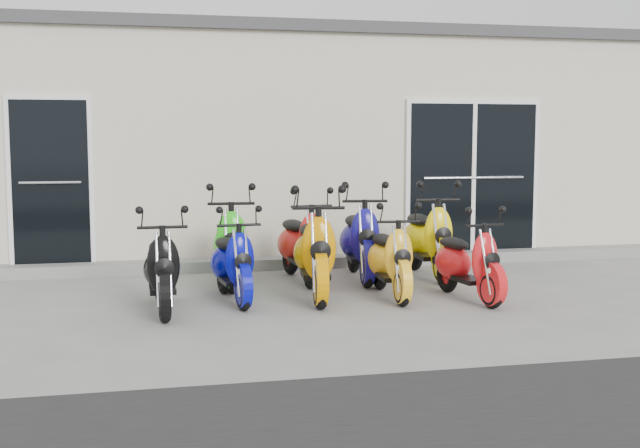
{
  "coord_description": "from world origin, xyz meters",
  "views": [
    {
      "loc": [
        -2.04,
        -8.63,
        1.77
      ],
      "look_at": [
        0.0,
        0.6,
        0.75
      ],
      "focal_mm": 45.0,
      "sensor_mm": 36.0,
      "label": 1
    }
  ],
  "objects_px": {
    "scooter_back_blue": "(360,230)",
    "scooter_front_red": "(468,252)",
    "scooter_front_black": "(162,257)",
    "scooter_front_orange_a": "(315,241)",
    "scooter_back_red": "(302,233)",
    "scooter_front_blue": "(232,253)",
    "scooter_back_yellow": "(428,228)",
    "scooter_front_orange_b": "(390,249)",
    "scooter_back_green": "(230,233)"
  },
  "relations": [
    {
      "from": "scooter_front_blue",
      "to": "scooter_back_yellow",
      "type": "distance_m",
      "value": 2.8
    },
    {
      "from": "scooter_front_blue",
      "to": "scooter_front_orange_a",
      "type": "relative_size",
      "value": 0.84
    },
    {
      "from": "scooter_front_orange_a",
      "to": "scooter_front_orange_b",
      "type": "bearing_deg",
      "value": -3.06
    },
    {
      "from": "scooter_front_black",
      "to": "scooter_front_orange_b",
      "type": "xyz_separation_m",
      "value": [
        2.49,
        0.2,
        -0.01
      ]
    },
    {
      "from": "scooter_back_yellow",
      "to": "scooter_front_orange_a",
      "type": "bearing_deg",
      "value": -147.05
    },
    {
      "from": "scooter_back_blue",
      "to": "scooter_back_red",
      "type": "bearing_deg",
      "value": -177.09
    },
    {
      "from": "scooter_front_black",
      "to": "scooter_back_yellow",
      "type": "height_order",
      "value": "scooter_back_yellow"
    },
    {
      "from": "scooter_front_red",
      "to": "scooter_front_blue",
      "type": "bearing_deg",
      "value": 162.17
    },
    {
      "from": "scooter_back_red",
      "to": "scooter_front_orange_a",
      "type": "bearing_deg",
      "value": -100.49
    },
    {
      "from": "scooter_front_orange_a",
      "to": "scooter_back_blue",
      "type": "height_order",
      "value": "scooter_front_orange_a"
    },
    {
      "from": "scooter_front_red",
      "to": "scooter_back_yellow",
      "type": "xyz_separation_m",
      "value": [
        0.08,
        1.48,
        0.1
      ]
    },
    {
      "from": "scooter_back_red",
      "to": "scooter_back_yellow",
      "type": "xyz_separation_m",
      "value": [
        1.62,
        -0.05,
        0.03
      ]
    },
    {
      "from": "scooter_front_black",
      "to": "scooter_front_orange_a",
      "type": "height_order",
      "value": "scooter_front_orange_a"
    },
    {
      "from": "scooter_front_orange_b",
      "to": "scooter_back_blue",
      "type": "bearing_deg",
      "value": 94.11
    },
    {
      "from": "scooter_front_blue",
      "to": "scooter_back_green",
      "type": "distance_m",
      "value": 1.03
    },
    {
      "from": "scooter_front_blue",
      "to": "scooter_front_orange_a",
      "type": "bearing_deg",
      "value": -6.75
    },
    {
      "from": "scooter_front_black",
      "to": "scooter_back_blue",
      "type": "relative_size",
      "value": 0.89
    },
    {
      "from": "scooter_back_green",
      "to": "scooter_back_yellow",
      "type": "bearing_deg",
      "value": 3.93
    },
    {
      "from": "scooter_back_red",
      "to": "scooter_back_blue",
      "type": "bearing_deg",
      "value": -10.37
    },
    {
      "from": "scooter_back_blue",
      "to": "scooter_front_red",
      "type": "bearing_deg",
      "value": -54.64
    },
    {
      "from": "scooter_front_blue",
      "to": "scooter_back_red",
      "type": "xyz_separation_m",
      "value": [
        0.98,
        1.07,
        0.06
      ]
    },
    {
      "from": "scooter_front_black",
      "to": "scooter_front_red",
      "type": "distance_m",
      "value": 3.28
    },
    {
      "from": "scooter_front_orange_a",
      "to": "scooter_back_blue",
      "type": "xyz_separation_m",
      "value": [
        0.8,
        1.03,
        -0.01
      ]
    },
    {
      "from": "scooter_front_black",
      "to": "scooter_back_yellow",
      "type": "bearing_deg",
      "value": 21.09
    },
    {
      "from": "scooter_front_black",
      "to": "scooter_back_green",
      "type": "bearing_deg",
      "value": 57.22
    },
    {
      "from": "scooter_front_black",
      "to": "scooter_front_orange_a",
      "type": "relative_size",
      "value": 0.87
    },
    {
      "from": "scooter_front_orange_a",
      "to": "scooter_back_red",
      "type": "relative_size",
      "value": 1.08
    },
    {
      "from": "scooter_front_orange_a",
      "to": "scooter_front_red",
      "type": "distance_m",
      "value": 1.68
    },
    {
      "from": "scooter_front_orange_b",
      "to": "scooter_back_green",
      "type": "distance_m",
      "value": 2.02
    },
    {
      "from": "scooter_front_red",
      "to": "scooter_back_red",
      "type": "relative_size",
      "value": 0.89
    },
    {
      "from": "scooter_back_yellow",
      "to": "scooter_front_red",
      "type": "bearing_deg",
      "value": -91.51
    },
    {
      "from": "scooter_front_orange_b",
      "to": "scooter_back_red",
      "type": "bearing_deg",
      "value": 124.51
    },
    {
      "from": "scooter_front_blue",
      "to": "scooter_front_orange_b",
      "type": "xyz_separation_m",
      "value": [
        1.73,
        -0.14,
        0.01
      ]
    },
    {
      "from": "scooter_front_orange_a",
      "to": "scooter_back_red",
      "type": "xyz_separation_m",
      "value": [
        0.07,
        1.08,
        -0.05
      ]
    },
    {
      "from": "scooter_front_black",
      "to": "scooter_front_orange_b",
      "type": "relative_size",
      "value": 1.03
    },
    {
      "from": "scooter_front_black",
      "to": "scooter_back_red",
      "type": "relative_size",
      "value": 0.94
    },
    {
      "from": "scooter_front_orange_a",
      "to": "scooter_front_red",
      "type": "xyz_separation_m",
      "value": [
        1.61,
        -0.45,
        -0.11
      ]
    },
    {
      "from": "scooter_back_yellow",
      "to": "scooter_back_green",
      "type": "bearing_deg",
      "value": -178.44
    },
    {
      "from": "scooter_front_red",
      "to": "scooter_back_red",
      "type": "height_order",
      "value": "scooter_back_red"
    },
    {
      "from": "scooter_back_red",
      "to": "scooter_front_black",
      "type": "bearing_deg",
      "value": -147.52
    },
    {
      "from": "scooter_front_red",
      "to": "scooter_back_blue",
      "type": "distance_m",
      "value": 1.7
    },
    {
      "from": "scooter_front_blue",
      "to": "scooter_front_red",
      "type": "relative_size",
      "value": 1.02
    },
    {
      "from": "scooter_front_blue",
      "to": "scooter_front_black",
      "type": "bearing_deg",
      "value": -161.96
    },
    {
      "from": "scooter_front_orange_a",
      "to": "scooter_front_red",
      "type": "height_order",
      "value": "scooter_front_orange_a"
    },
    {
      "from": "scooter_back_red",
      "to": "scooter_back_yellow",
      "type": "distance_m",
      "value": 1.62
    },
    {
      "from": "scooter_front_black",
      "to": "scooter_back_blue",
      "type": "bearing_deg",
      "value": 27.97
    },
    {
      "from": "scooter_front_orange_b",
      "to": "scooter_back_blue",
      "type": "height_order",
      "value": "scooter_back_blue"
    },
    {
      "from": "scooter_back_red",
      "to": "scooter_back_yellow",
      "type": "relative_size",
      "value": 0.95
    },
    {
      "from": "scooter_front_black",
      "to": "scooter_front_blue",
      "type": "xyz_separation_m",
      "value": [
        0.76,
        0.34,
        -0.02
      ]
    },
    {
      "from": "scooter_front_orange_a",
      "to": "scooter_back_yellow",
      "type": "relative_size",
      "value": 1.02
    }
  ]
}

